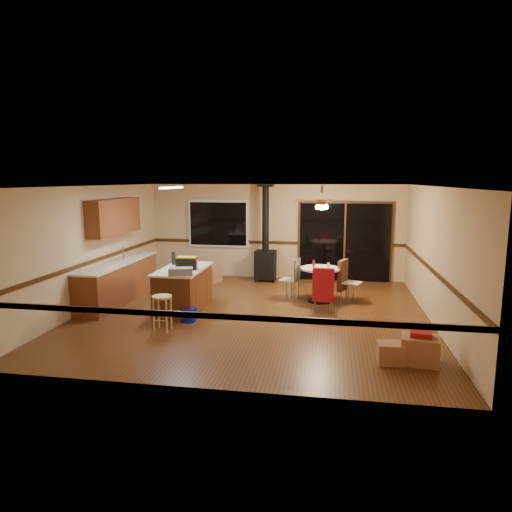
% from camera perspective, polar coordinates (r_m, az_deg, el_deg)
% --- Properties ---
extents(floor, '(7.00, 7.00, 0.00)m').
position_cam_1_polar(floor, '(9.50, -0.30, -7.15)').
color(floor, '#4F2D16').
rests_on(floor, ground).
extents(ceiling, '(7.00, 7.00, 0.00)m').
position_cam_1_polar(ceiling, '(9.10, -0.31, 8.73)').
color(ceiling, silver).
rests_on(ceiling, ground).
extents(wall_back, '(7.00, 0.00, 7.00)m').
position_cam_1_polar(wall_back, '(12.64, 2.39, 3.05)').
color(wall_back, tan).
rests_on(wall_back, ground).
extents(wall_front, '(7.00, 0.00, 7.00)m').
position_cam_1_polar(wall_front, '(5.86, -6.15, -4.66)').
color(wall_front, tan).
rests_on(wall_front, ground).
extents(wall_left, '(0.00, 7.00, 7.00)m').
position_cam_1_polar(wall_left, '(10.39, -19.70, 1.07)').
color(wall_left, tan).
rests_on(wall_left, ground).
extents(wall_right, '(0.00, 7.00, 7.00)m').
position_cam_1_polar(wall_right, '(9.29, 21.49, 0.02)').
color(wall_right, tan).
rests_on(wall_right, ground).
extents(chair_rail, '(7.00, 7.00, 0.08)m').
position_cam_1_polar(chair_rail, '(9.26, -0.31, -1.22)').
color(chair_rail, '#3A230E').
rests_on(chair_rail, ground).
extents(window, '(1.72, 0.10, 1.32)m').
position_cam_1_polar(window, '(12.87, -4.74, 4.04)').
color(window, black).
rests_on(window, ground).
extents(sliding_door, '(2.52, 0.10, 2.10)m').
position_cam_1_polar(sliding_door, '(12.54, 11.01, 1.68)').
color(sliding_door, black).
rests_on(sliding_door, ground).
extents(lower_cabinets, '(0.60, 3.00, 0.86)m').
position_cam_1_polar(lower_cabinets, '(10.84, -16.78, -3.12)').
color(lower_cabinets, brown).
rests_on(lower_cabinets, ground).
extents(countertop, '(0.64, 3.04, 0.04)m').
position_cam_1_polar(countertop, '(10.75, -16.89, -0.78)').
color(countertop, beige).
rests_on(countertop, lower_cabinets).
extents(upper_cabinets, '(0.35, 2.00, 0.80)m').
position_cam_1_polar(upper_cabinets, '(10.86, -17.28, 4.74)').
color(upper_cabinets, brown).
rests_on(upper_cabinets, ground).
extents(kitchen_island, '(0.88, 1.68, 0.90)m').
position_cam_1_polar(kitchen_island, '(9.74, -9.05, -4.09)').
color(kitchen_island, '#502814').
rests_on(kitchen_island, ground).
extents(wood_stove, '(0.55, 0.50, 2.52)m').
position_cam_1_polar(wood_stove, '(12.31, 1.19, 0.19)').
color(wood_stove, black).
rests_on(wood_stove, ground).
extents(ceiling_fan, '(0.24, 0.24, 0.55)m').
position_cam_1_polar(ceiling_fan, '(10.13, 8.22, 6.52)').
color(ceiling_fan, brown).
rests_on(ceiling_fan, ceiling).
extents(fluorescent_strip, '(0.10, 1.20, 0.04)m').
position_cam_1_polar(fluorescent_strip, '(9.85, -10.49, 8.40)').
color(fluorescent_strip, white).
rests_on(fluorescent_strip, ceiling).
extents(toolbox_grey, '(0.51, 0.36, 0.14)m').
position_cam_1_polar(toolbox_grey, '(8.95, -9.40, -1.92)').
color(toolbox_grey, slate).
rests_on(toolbox_grey, kitchen_island).
extents(toolbox_black, '(0.44, 0.27, 0.23)m').
position_cam_1_polar(toolbox_black, '(9.51, -8.66, -0.95)').
color(toolbox_black, black).
rests_on(toolbox_black, kitchen_island).
extents(toolbox_yellow_lid, '(0.41, 0.24, 0.03)m').
position_cam_1_polar(toolbox_yellow_lid, '(9.48, -8.68, -0.17)').
color(toolbox_yellow_lid, gold).
rests_on(toolbox_yellow_lid, toolbox_black).
extents(box_on_island, '(0.25, 0.33, 0.20)m').
position_cam_1_polar(box_on_island, '(9.80, -8.48, -0.71)').
color(box_on_island, '#A26C48').
rests_on(box_on_island, kitchen_island).
extents(bottle_dark, '(0.08, 0.08, 0.28)m').
position_cam_1_polar(bottle_dark, '(10.04, -10.27, -0.30)').
color(bottle_dark, black).
rests_on(bottle_dark, kitchen_island).
extents(bottle_pink, '(0.09, 0.09, 0.22)m').
position_cam_1_polar(bottle_pink, '(9.43, -7.49, -1.04)').
color(bottle_pink, '#D84C8C').
rests_on(bottle_pink, kitchen_island).
extents(bottle_white, '(0.06, 0.06, 0.17)m').
position_cam_1_polar(bottle_white, '(10.11, -8.45, -0.50)').
color(bottle_white, white).
rests_on(bottle_white, kitchen_island).
extents(bar_stool, '(0.36, 0.36, 0.65)m').
position_cam_1_polar(bar_stool, '(8.54, -11.62, -7.02)').
color(bar_stool, tan).
rests_on(bar_stool, floor).
extents(blue_bucket, '(0.37, 0.37, 0.26)m').
position_cam_1_polar(blue_bucket, '(9.05, -8.43, -7.27)').
color(blue_bucket, '#0B0FA2').
rests_on(blue_bucket, floor).
extents(dining_table, '(0.89, 0.89, 0.78)m').
position_cam_1_polar(dining_table, '(10.35, 8.00, -2.81)').
color(dining_table, black).
rests_on(dining_table, ground).
extents(glass_red, '(0.06, 0.06, 0.15)m').
position_cam_1_polar(glass_red, '(10.39, 7.23, -0.92)').
color(glass_red, '#590C14').
rests_on(glass_red, dining_table).
extents(glass_cream, '(0.06, 0.06, 0.13)m').
position_cam_1_polar(glass_cream, '(10.24, 9.04, -1.19)').
color(glass_cream, beige).
rests_on(glass_cream, dining_table).
extents(chair_left, '(0.49, 0.48, 0.51)m').
position_cam_1_polar(chair_left, '(10.44, 4.74, -2.32)').
color(chair_left, tan).
rests_on(chair_left, ground).
extents(chair_near, '(0.44, 0.48, 0.70)m').
position_cam_1_polar(chair_near, '(9.47, 8.42, -3.57)').
color(chair_near, tan).
rests_on(chair_near, ground).
extents(chair_right, '(0.58, 0.55, 0.70)m').
position_cam_1_polar(chair_right, '(10.45, 10.93, -2.40)').
color(chair_right, tan).
rests_on(chair_right, ground).
extents(box_under_window, '(0.66, 0.59, 0.43)m').
position_cam_1_polar(box_under_window, '(12.38, -5.77, -2.22)').
color(box_under_window, '#A26C48').
rests_on(box_under_window, floor).
extents(box_corner_a, '(0.61, 0.54, 0.41)m').
position_cam_1_polar(box_corner_a, '(7.40, 19.81, -10.98)').
color(box_corner_a, '#A26C48').
rests_on(box_corner_a, floor).
extents(box_corner_b, '(0.40, 0.35, 0.31)m').
position_cam_1_polar(box_corner_b, '(7.29, 16.46, -11.54)').
color(box_corner_b, '#A26C48').
rests_on(box_corner_b, floor).
extents(box_small_red, '(0.34, 0.29, 0.08)m').
position_cam_1_polar(box_small_red, '(7.32, 19.92, -9.16)').
color(box_small_red, maroon).
rests_on(box_small_red, box_corner_a).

